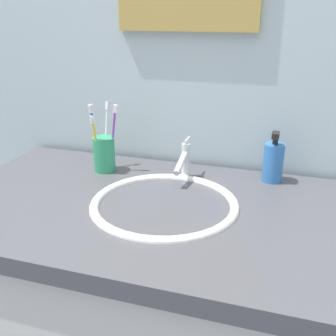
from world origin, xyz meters
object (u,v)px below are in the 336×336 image
Objects in this scene: toothbrush_white at (106,131)px; toothbrush_yellow at (96,140)px; faucet at (184,160)px; toothbrush_purple at (113,133)px; toothbrush_blue at (95,134)px; toothbrush_cup at (104,154)px; soap_dispenser at (273,162)px.

toothbrush_yellow is at bearing -94.59° from toothbrush_white.
toothbrush_purple is at bearing -179.32° from faucet.
faucet is 0.67× the size of toothbrush_blue.
toothbrush_cup is (-0.25, -0.01, -0.00)m from faucet.
toothbrush_white is (0.01, 0.06, -0.00)m from toothbrush_blue.
toothbrush_blue is at bearing -141.64° from toothbrush_purple.
toothbrush_blue is 1.18× the size of toothbrush_yellow.
toothbrush_yellow is at bearing -171.50° from faucet.
soap_dispenser is at bearing 13.79° from faucet.
faucet is 0.27m from toothbrush_white.
toothbrush_blue is at bearing 143.36° from toothbrush_yellow.
toothbrush_blue is 0.02m from toothbrush_yellow.
toothbrush_yellow reaches higher than faucet.
toothbrush_purple reaches higher than toothbrush_cup.
toothbrush_cup is 0.60× the size of toothbrush_yellow.
toothbrush_white reaches higher than toothbrush_cup.
toothbrush_white is 0.04m from toothbrush_purple.
toothbrush_yellow is 0.06m from toothbrush_white.
toothbrush_blue reaches higher than toothbrush_cup.
toothbrush_purple is (0.04, -0.03, 0.00)m from toothbrush_white.
faucet is at bearing -5.24° from toothbrush_white.
toothbrush_yellow reaches higher than soap_dispenser.
toothbrush_blue reaches higher than toothbrush_yellow.
soap_dispenser reaches higher than toothbrush_cup.
soap_dispenser is (0.47, 0.06, -0.06)m from toothbrush_purple.
toothbrush_yellow is 0.87× the size of toothbrush_purple.
toothbrush_cup is at bearing -177.35° from faucet.
toothbrush_blue is 1.03× the size of toothbrush_purple.
toothbrush_blue reaches higher than soap_dispenser.
soap_dispenser is (0.51, 0.04, -0.06)m from toothbrush_white.
faucet is 0.23m from toothbrush_purple.
toothbrush_white reaches higher than soap_dispenser.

